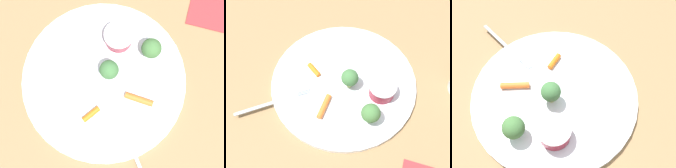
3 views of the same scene
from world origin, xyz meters
TOP-DOWN VIEW (x-y plane):
  - ground_plane at (0.00, 0.00)m, footprint 2.40×2.40m
  - plate at (0.00, 0.00)m, footprint 0.32×0.32m
  - sauce_cup at (-0.09, 0.00)m, footprint 0.06×0.06m
  - broccoli_floret_0 at (-0.02, 0.01)m, footprint 0.04×0.04m
  - broccoli_floret_1 at (-0.08, 0.07)m, footprint 0.04×0.04m
  - carrot_stick_0 at (0.07, -0.00)m, footprint 0.04×0.03m
  - carrot_stick_1 at (0.01, 0.08)m, footprint 0.01×0.06m
  - fork at (0.12, 0.10)m, footprint 0.13×0.12m

SIDE VIEW (x-z plane):
  - ground_plane at x=0.00m, z-range 0.00..0.00m
  - plate at x=0.00m, z-range 0.00..0.01m
  - fork at x=0.12m, z-range 0.01..0.01m
  - carrot_stick_0 at x=0.07m, z-range 0.01..0.02m
  - carrot_stick_1 at x=0.01m, z-range 0.01..0.02m
  - sauce_cup at x=-0.09m, z-range 0.01..0.05m
  - broccoli_floret_1 at x=-0.08m, z-range 0.02..0.07m
  - broccoli_floret_0 at x=-0.02m, z-range 0.02..0.07m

